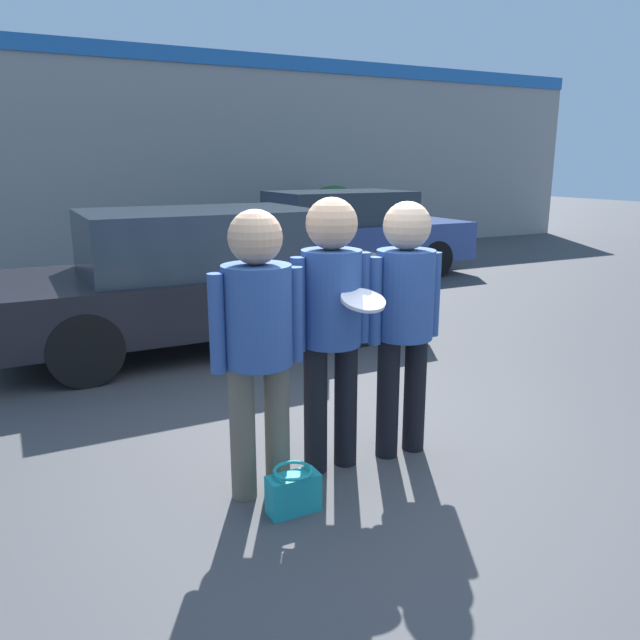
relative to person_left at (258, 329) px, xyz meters
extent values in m
plane|color=#3F3F42|center=(0.73, 0.04, -1.03)|extent=(56.00, 56.00, 0.00)
cube|color=gray|center=(0.73, 9.87, 1.06)|extent=(24.00, 0.18, 4.18)
cube|color=#2666B2|center=(0.73, 9.76, 3.00)|extent=(24.00, 0.04, 0.30)
cylinder|color=#665B4C|center=(-0.11, 0.00, -0.62)|extent=(0.15, 0.15, 0.82)
cylinder|color=#665B4C|center=(0.11, 0.00, -0.62)|extent=(0.15, 0.15, 0.82)
cylinder|color=#2D4C8C|center=(0.00, 0.00, 0.08)|extent=(0.40, 0.40, 0.58)
cylinder|color=#2D4C8C|center=(-0.24, 0.00, 0.06)|extent=(0.09, 0.09, 0.56)
cylinder|color=#2D4C8C|center=(0.24, 0.00, 0.06)|extent=(0.09, 0.09, 0.56)
sphere|color=tan|center=(0.00, 0.00, 0.52)|extent=(0.31, 0.31, 0.31)
cylinder|color=black|center=(0.42, 0.10, -0.61)|extent=(0.15, 0.15, 0.84)
cylinder|color=black|center=(0.64, 0.10, -0.61)|extent=(0.15, 0.15, 0.84)
cylinder|color=#2D4C8C|center=(0.53, 0.10, 0.11)|extent=(0.37, 0.37, 0.60)
cylinder|color=#2D4C8C|center=(0.30, 0.10, 0.09)|extent=(0.09, 0.09, 0.58)
cylinder|color=#2D4C8C|center=(0.76, 0.10, 0.09)|extent=(0.09, 0.09, 0.58)
sphere|color=tan|center=(0.53, 0.10, 0.57)|extent=(0.32, 0.32, 0.32)
cylinder|color=silver|center=(0.60, -0.17, 0.14)|extent=(0.27, 0.26, 0.10)
cylinder|color=black|center=(0.95, 0.07, -0.62)|extent=(0.15, 0.15, 0.82)
cylinder|color=black|center=(1.17, 0.07, -0.62)|extent=(0.15, 0.15, 0.82)
cylinder|color=#2D4C8C|center=(1.06, 0.07, 0.09)|extent=(0.38, 0.38, 0.58)
cylinder|color=#2D4C8C|center=(0.83, 0.07, 0.06)|extent=(0.09, 0.09, 0.57)
cylinder|color=#2D4C8C|center=(1.29, 0.07, 0.06)|extent=(0.09, 0.09, 0.57)
sphere|color=#DBB28E|center=(1.06, 0.07, 0.53)|extent=(0.31, 0.31, 0.31)
cube|color=black|center=(0.71, 3.31, -0.47)|extent=(4.53, 1.88, 0.55)
cube|color=#28333D|center=(0.62, 3.31, 0.13)|extent=(2.35, 1.61, 0.63)
cylinder|color=black|center=(2.12, 4.15, -0.69)|extent=(0.67, 0.22, 0.67)
cylinder|color=black|center=(2.12, 2.47, -0.69)|extent=(0.67, 0.22, 0.67)
cylinder|color=black|center=(-0.69, 4.15, -0.69)|extent=(0.67, 0.22, 0.67)
cylinder|color=black|center=(-0.69, 2.47, -0.69)|extent=(0.67, 0.22, 0.67)
cube|color=#334784|center=(4.09, 6.31, -0.43)|extent=(4.44, 1.79, 0.66)
cube|color=#28333D|center=(4.00, 6.31, 0.18)|extent=(2.31, 1.54, 0.55)
cylinder|color=black|center=(5.47, 7.11, -0.71)|extent=(0.64, 0.22, 0.64)
cylinder|color=black|center=(5.47, 5.52, -0.71)|extent=(0.64, 0.22, 0.64)
cylinder|color=black|center=(2.72, 7.11, -0.71)|extent=(0.64, 0.22, 0.64)
cylinder|color=black|center=(2.72, 5.52, -0.71)|extent=(0.64, 0.22, 0.64)
sphere|color=#285B2D|center=(5.32, 8.94, -0.29)|extent=(1.48, 1.48, 1.48)
cube|color=teal|center=(0.08, -0.29, -0.91)|extent=(0.30, 0.14, 0.23)
torus|color=teal|center=(0.08, -0.29, -0.77)|extent=(0.23, 0.23, 0.02)
camera|label=1|loc=(-1.24, -3.21, 0.92)|focal=35.00mm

